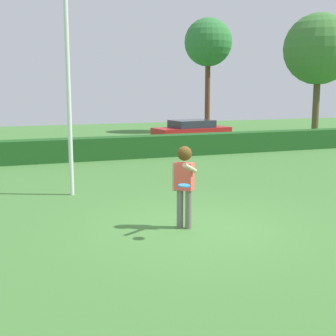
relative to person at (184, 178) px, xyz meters
The scene contains 8 objects.
ground_plane 1.14m from the person, 15.97° to the right, with size 60.00×60.00×0.00m, color #437736.
person is the anchor object (origin of this frame).
frisbee 0.78m from the person, 112.51° to the right, with size 0.23×0.23×0.04m.
lamppost 4.94m from the person, 113.27° to the left, with size 0.24×0.24×5.96m.
hedge_row 10.38m from the person, 88.61° to the left, with size 25.73×0.90×0.93m, color #1E501D.
parked_car_red 15.97m from the person, 66.16° to the left, with size 4.40×2.29×1.25m.
maple_tree 22.91m from the person, 63.64° to the left, with size 3.17×3.17×7.55m.
oak_tree 21.71m from the person, 45.25° to the left, with size 4.26×4.26×7.43m.
Camera 1 is at (-3.99, -8.97, 2.98)m, focal length 50.30 mm.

